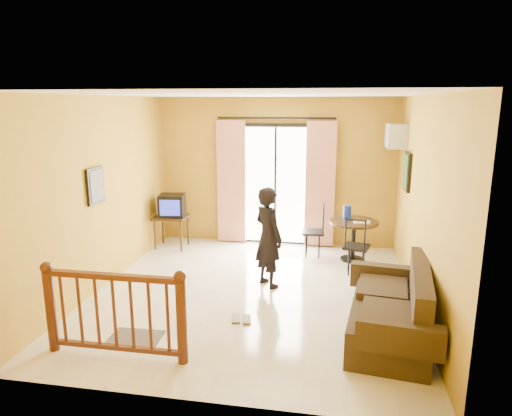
% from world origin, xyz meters
% --- Properties ---
extents(ground, '(5.00, 5.00, 0.00)m').
position_xyz_m(ground, '(0.00, 0.00, 0.00)').
color(ground, beige).
rests_on(ground, ground).
extents(room_shell, '(5.00, 5.00, 5.00)m').
position_xyz_m(room_shell, '(0.00, 0.00, 1.70)').
color(room_shell, white).
rests_on(room_shell, ground).
extents(balcony_door, '(2.25, 0.14, 2.46)m').
position_xyz_m(balcony_door, '(0.00, 2.43, 1.19)').
color(balcony_door, black).
rests_on(balcony_door, ground).
extents(tv_table, '(0.61, 0.51, 0.61)m').
position_xyz_m(tv_table, '(-1.90, 1.86, 0.54)').
color(tv_table, black).
rests_on(tv_table, ground).
extents(television, '(0.52, 0.48, 0.41)m').
position_xyz_m(television, '(-1.87, 1.86, 0.82)').
color(television, black).
rests_on(television, tv_table).
extents(picture_left, '(0.05, 0.42, 0.52)m').
position_xyz_m(picture_left, '(-2.22, -0.20, 1.55)').
color(picture_left, black).
rests_on(picture_left, room_shell).
extents(dining_table, '(0.85, 0.85, 0.71)m').
position_xyz_m(dining_table, '(1.47, 1.72, 0.56)').
color(dining_table, black).
rests_on(dining_table, ground).
extents(water_jug, '(0.14, 0.14, 0.26)m').
position_xyz_m(water_jug, '(1.35, 1.75, 0.84)').
color(water_jug, '#1229AA').
rests_on(water_jug, dining_table).
extents(serving_tray, '(0.29, 0.19, 0.02)m').
position_xyz_m(serving_tray, '(1.59, 1.62, 0.72)').
color(serving_tray, beige).
rests_on(serving_tray, dining_table).
extents(dining_chairs, '(1.18, 1.18, 0.95)m').
position_xyz_m(dining_chairs, '(1.13, 1.43, 0.00)').
color(dining_chairs, black).
rests_on(dining_chairs, ground).
extents(air_conditioner, '(0.31, 0.60, 0.40)m').
position_xyz_m(air_conditioner, '(2.09, 1.95, 2.15)').
color(air_conditioner, silver).
rests_on(air_conditioner, room_shell).
extents(botanical_print, '(0.05, 0.50, 0.60)m').
position_xyz_m(botanical_print, '(2.22, 1.30, 1.65)').
color(botanical_print, black).
rests_on(botanical_print, room_shell).
extents(coffee_table, '(0.56, 1.00, 0.44)m').
position_xyz_m(coffee_table, '(1.85, -0.15, 0.30)').
color(coffee_table, black).
rests_on(coffee_table, ground).
extents(bowl, '(0.20, 0.20, 0.06)m').
position_xyz_m(bowl, '(1.85, -0.05, 0.47)').
color(bowl, '#523E1C').
rests_on(bowl, coffee_table).
extents(sofa, '(1.05, 1.93, 0.87)m').
position_xyz_m(sofa, '(1.86, -0.99, 0.33)').
color(sofa, '#332513').
rests_on(sofa, ground).
extents(standing_person, '(0.65, 0.64, 1.51)m').
position_xyz_m(standing_person, '(0.18, 0.35, 0.76)').
color(standing_person, black).
rests_on(standing_person, ground).
extents(stair_balustrade, '(1.63, 0.13, 1.04)m').
position_xyz_m(stair_balustrade, '(-1.15, -1.90, 0.56)').
color(stair_balustrade, '#471E0F').
rests_on(stair_balustrade, ground).
extents(doormat, '(0.61, 0.42, 0.02)m').
position_xyz_m(doormat, '(-1.11, -1.51, 0.01)').
color(doormat, '#504740').
rests_on(doormat, ground).
extents(sandals, '(0.29, 0.27, 0.03)m').
position_xyz_m(sandals, '(0.01, -0.85, 0.01)').
color(sandals, '#523E1C').
rests_on(sandals, ground).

